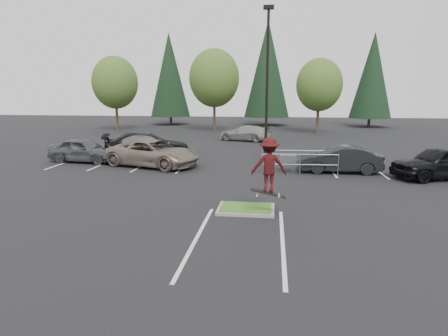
# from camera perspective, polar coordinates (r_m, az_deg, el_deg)

# --- Properties ---
(ground) EXTENTS (120.00, 120.00, 0.00)m
(ground) POSITION_cam_1_polar(r_m,az_deg,el_deg) (14.75, 3.36, -6.51)
(ground) COLOR black
(ground) RESTS_ON ground
(grass_median) EXTENTS (2.20, 1.60, 0.16)m
(grass_median) POSITION_cam_1_polar(r_m,az_deg,el_deg) (14.72, 3.37, -6.22)
(grass_median) COLOR gray
(grass_median) RESTS_ON ground
(stall_lines) EXTENTS (22.62, 17.60, 0.01)m
(stall_lines) POSITION_cam_1_polar(r_m,az_deg,el_deg) (20.66, 0.82, -1.28)
(stall_lines) COLOR silver
(stall_lines) RESTS_ON ground
(light_pole) EXTENTS (0.70, 0.60, 10.12)m
(light_pole) POSITION_cam_1_polar(r_m,az_deg,el_deg) (26.01, 6.54, 11.35)
(light_pole) COLOR gray
(light_pole) RESTS_ON ground
(decid_a) EXTENTS (5.44, 5.44, 8.91)m
(decid_a) POSITION_cam_1_polar(r_m,az_deg,el_deg) (47.96, -16.25, 12.15)
(decid_a) COLOR #38281C
(decid_a) RESTS_ON ground
(decid_b) EXTENTS (5.89, 5.89, 9.64)m
(decid_b) POSITION_cam_1_polar(r_m,az_deg,el_deg) (45.11, -1.51, 13.25)
(decid_b) COLOR #38281C
(decid_b) RESTS_ON ground
(decid_c) EXTENTS (5.12, 5.12, 8.38)m
(decid_c) POSITION_cam_1_polar(r_m,az_deg,el_deg) (44.14, 14.28, 11.94)
(decid_c) COLOR #38281C
(decid_c) RESTS_ON ground
(conif_a) EXTENTS (5.72, 5.72, 13.00)m
(conif_a) POSITION_cam_1_polar(r_m,az_deg,el_deg) (56.10, -8.29, 13.84)
(conif_a) COLOR #38281C
(conif_a) RESTS_ON ground
(conif_b) EXTENTS (6.38, 6.38, 14.50)m
(conif_b) POSITION_cam_1_polar(r_m,az_deg,el_deg) (54.62, 6.62, 14.74)
(conif_b) COLOR #38281C
(conif_b) RESTS_ON ground
(conif_c) EXTENTS (5.50, 5.50, 12.50)m
(conif_c) POSITION_cam_1_polar(r_m,az_deg,el_deg) (55.12, 21.68, 12.97)
(conif_c) COLOR #38281C
(conif_c) RESTS_ON ground
(cart_corral) EXTENTS (4.33, 1.72, 1.21)m
(cart_corral) POSITION_cam_1_polar(r_m,az_deg,el_deg) (22.07, 10.07, 1.35)
(cart_corral) COLOR gray
(cart_corral) RESTS_ON ground
(skateboarder) EXTENTS (1.34, 0.87, 2.19)m
(skateboarder) POSITION_cam_1_polar(r_m,az_deg,el_deg) (13.47, 6.84, 0.38)
(skateboarder) COLOR black
(skateboarder) RESTS_ON ground
(car_l_tan) EXTENTS (6.48, 4.39, 1.65)m
(car_l_tan) POSITION_cam_1_polar(r_m,az_deg,el_deg) (23.93, -10.84, 2.25)
(car_l_tan) COLOR #7B6D5E
(car_l_tan) RESTS_ON ground
(car_l_black) EXTENTS (6.54, 4.43, 1.76)m
(car_l_black) POSITION_cam_1_polar(r_m,az_deg,el_deg) (27.28, -11.84, 3.43)
(car_l_black) COLOR black
(car_l_black) RESTS_ON ground
(car_l_grey) EXTENTS (4.87, 2.40, 1.60)m
(car_l_grey) POSITION_cam_1_polar(r_m,az_deg,el_deg) (26.61, -20.60, 2.57)
(car_l_grey) COLOR #44474B
(car_l_grey) RESTS_ON ground
(car_r_charc) EXTENTS (4.62, 1.63, 1.52)m
(car_r_charc) POSITION_cam_1_polar(r_m,az_deg,el_deg) (22.60, 17.22, 1.26)
(car_r_charc) COLOR black
(car_r_charc) RESTS_ON ground
(car_r_black) EXTENTS (5.52, 3.58, 1.75)m
(car_r_black) POSITION_cam_1_polar(r_m,az_deg,el_deg) (23.13, 30.13, 0.73)
(car_r_black) COLOR black
(car_r_black) RESTS_ON ground
(car_far_silver) EXTENTS (5.50, 3.63, 1.48)m
(car_far_silver) POSITION_cam_1_polar(r_m,az_deg,el_deg) (36.29, 3.43, 5.33)
(car_far_silver) COLOR #9F9F9A
(car_far_silver) RESTS_ON ground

